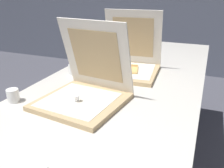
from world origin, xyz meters
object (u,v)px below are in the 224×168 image
at_px(pizza_box_middle, 129,64).
at_px(cup_white_near_left, 13,96).
at_px(pizza_box_front, 85,91).
at_px(cup_white_mid, 73,69).
at_px(table, 120,90).

xyz_separation_m(pizza_box_middle, cup_white_near_left, (-0.36, -0.60, -0.02)).
xyz_separation_m(pizza_box_front, pizza_box_middle, (0.06, 0.47, -0.00)).
xyz_separation_m(pizza_box_middle, cup_white_mid, (-0.30, -0.16, -0.02)).
height_order(pizza_box_front, cup_white_near_left, pizza_box_front).
xyz_separation_m(cup_white_mid, cup_white_near_left, (-0.06, -0.43, 0.00)).
bearing_deg(cup_white_near_left, table, 47.49).
bearing_deg(pizza_box_middle, cup_white_near_left, -125.08).
bearing_deg(cup_white_mid, cup_white_near_left, -98.25).
height_order(cup_white_mid, cup_white_near_left, same).
height_order(table, pizza_box_front, pizza_box_front).
relative_size(pizza_box_middle, cup_white_near_left, 6.21).
bearing_deg(pizza_box_front, cup_white_mid, 135.55).
distance_m(pizza_box_front, cup_white_near_left, 0.33).
bearing_deg(cup_white_near_left, cup_white_mid, 81.75).
relative_size(pizza_box_front, cup_white_near_left, 6.51).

